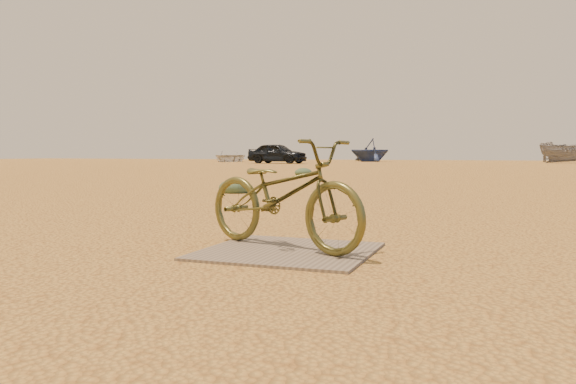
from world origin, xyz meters
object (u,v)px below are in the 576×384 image
(plywood_board, at_px, (288,251))
(boat_near_left, at_px, (229,156))
(car, at_px, (277,153))
(boat_far_left, at_px, (370,150))
(boat_mid_right, at_px, (571,152))
(bicycle, at_px, (282,194))

(plywood_board, xyz_separation_m, boat_near_left, (-21.29, 41.44, 0.48))
(car, distance_m, boat_far_left, 12.09)
(plywood_board, height_order, boat_near_left, boat_near_left)
(boat_mid_right, bearing_deg, car, 128.71)
(bicycle, relative_size, boat_far_left, 0.41)
(bicycle, distance_m, car, 38.15)
(plywood_board, xyz_separation_m, car, (-14.21, 35.53, 0.76))
(bicycle, distance_m, boat_near_left, 46.47)
(car, distance_m, boat_near_left, 9.23)
(bicycle, xyz_separation_m, boat_mid_right, (6.97, 44.95, 0.43))
(boat_far_left, distance_m, boat_mid_right, 16.44)
(car, relative_size, boat_near_left, 0.96)
(bicycle, xyz_separation_m, car, (-14.13, 35.44, 0.31))
(car, bearing_deg, plywood_board, -151.19)
(car, bearing_deg, boat_far_left, -16.05)
(plywood_board, relative_size, car, 0.29)
(boat_mid_right, bearing_deg, plywood_board, -174.25)
(bicycle, xyz_separation_m, boat_far_left, (-9.40, 46.56, 0.61))
(plywood_board, relative_size, boat_near_left, 0.28)
(car, bearing_deg, bicycle, -151.26)
(plywood_board, distance_m, boat_mid_right, 45.57)
(boat_near_left, bearing_deg, boat_far_left, 19.67)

